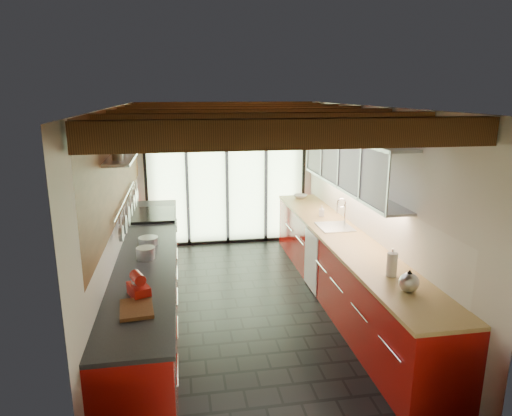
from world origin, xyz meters
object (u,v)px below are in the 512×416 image
kettle (409,281)px  soap_bottle (322,211)px  bowl (300,196)px  paper_towel (392,265)px  stand_mixer (139,286)px

kettle → soap_bottle: 2.73m
soap_bottle → bowl: size_ratio=0.70×
kettle → paper_towel: 0.36m
stand_mixer → kettle: (2.54, -0.32, 0.00)m
stand_mixer → paper_towel: 2.54m
bowl → paper_towel: bearing=-90.0°
paper_towel → soap_bottle: (-0.00, 2.37, -0.04)m
paper_towel → bowl: 3.63m
paper_towel → bowl: size_ratio=1.23×
kettle → paper_towel: size_ratio=0.86×
paper_towel → kettle: bearing=-90.0°
stand_mixer → kettle: size_ratio=1.20×
stand_mixer → kettle: bearing=-7.1°
soap_bottle → stand_mixer: bearing=-136.5°
kettle → stand_mixer: bearing=172.9°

